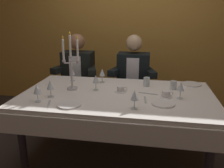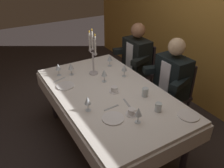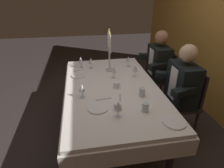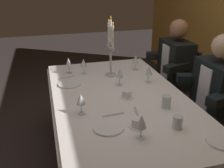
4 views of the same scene
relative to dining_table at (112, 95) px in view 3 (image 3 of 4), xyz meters
name	(u,v)px [view 3 (image 3 of 4)]	position (x,y,z in m)	size (l,w,h in m)	color
ground_plane	(112,133)	(0.00, 0.00, -0.62)	(12.00, 12.00, 0.00)	#332B29
dining_table	(112,95)	(0.00, 0.00, 0.00)	(1.94, 1.14, 0.74)	white
candelabra	(109,54)	(-0.48, 0.05, 0.36)	(0.19, 0.11, 0.59)	silver
dinner_plate_0	(79,76)	(-0.36, -0.38, 0.13)	(0.21, 0.21, 0.01)	white
dinner_plate_1	(174,122)	(0.78, 0.43, 0.13)	(0.21, 0.21, 0.01)	white
dinner_plate_2	(98,108)	(0.44, -0.21, 0.13)	(0.21, 0.21, 0.01)	white
wine_glass_0	(118,106)	(0.60, -0.04, 0.24)	(0.07, 0.07, 0.16)	silver
wine_glass_1	(135,69)	(-0.23, 0.35, 0.23)	(0.07, 0.07, 0.16)	silver
wine_glass_2	(81,60)	(-0.67, -0.35, 0.23)	(0.07, 0.07, 0.16)	silver
wine_glass_3	(91,61)	(-0.61, -0.20, 0.23)	(0.07, 0.07, 0.16)	silver
wine_glass_4	(128,59)	(-0.59, 0.35, 0.23)	(0.07, 0.07, 0.16)	silver
wine_glass_5	(82,88)	(0.20, -0.36, 0.23)	(0.07, 0.07, 0.16)	silver
wine_glass_6	(114,70)	(-0.23, 0.07, 0.24)	(0.07, 0.07, 0.16)	silver
water_tumbler_0	(142,92)	(0.28, 0.29, 0.17)	(0.07, 0.07, 0.10)	silver
water_tumbler_1	(146,107)	(0.56, 0.23, 0.16)	(0.07, 0.07, 0.09)	silver
coffee_cup_0	(118,106)	(0.47, -0.02, 0.15)	(0.13, 0.12, 0.06)	white
coffee_cup_1	(116,85)	(0.03, 0.05, 0.15)	(0.13, 0.12, 0.06)	white
knife_0	(120,99)	(0.31, 0.04, 0.12)	(0.19, 0.02, 0.01)	#B7B7BC
fork_1	(79,71)	(-0.55, -0.39, 0.12)	(0.17, 0.02, 0.01)	#B7B7BC
fork_2	(104,99)	(0.28, -0.14, 0.12)	(0.17, 0.02, 0.01)	#B7B7BC
seated_diner_0	(159,62)	(-0.68, 0.89, 0.11)	(0.63, 0.48, 1.24)	#2A232A
seated_diner_1	(183,84)	(0.09, 0.89, 0.11)	(0.63, 0.48, 1.24)	#2A232A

